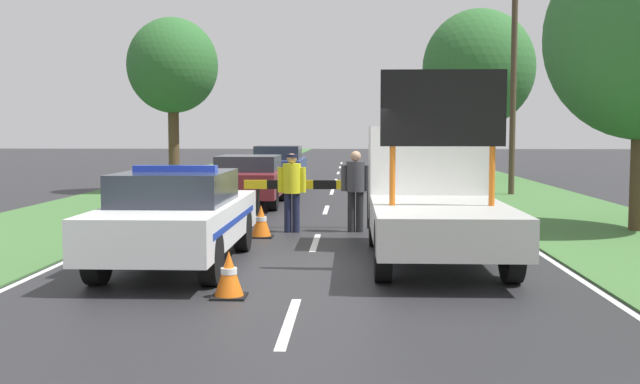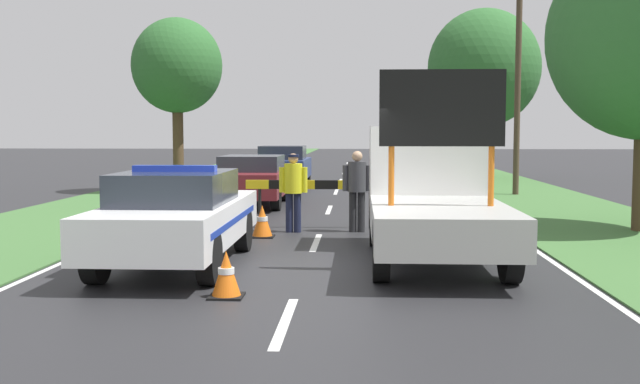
{
  "view_description": "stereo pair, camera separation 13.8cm",
  "coord_description": "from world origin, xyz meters",
  "px_view_note": "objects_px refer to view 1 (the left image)",
  "views": [
    {
      "loc": [
        0.71,
        -11.61,
        2.16
      ],
      "look_at": [
        0.15,
        1.39,
        1.1
      ],
      "focal_mm": 42.0,
      "sensor_mm": 36.0,
      "label": 1
    },
    {
      "loc": [
        0.84,
        -11.6,
        2.16
      ],
      "look_at": [
        0.15,
        1.39,
        1.1
      ],
      "focal_mm": 42.0,
      "sensor_mm": 36.0,
      "label": 2
    }
  ],
  "objects_px": {
    "work_truck": "(431,193)",
    "queued_car_hatch_blue": "(279,166)",
    "road_barrier": "(313,188)",
    "traffic_cone_near_police": "(229,275)",
    "traffic_cone_centre_front": "(261,221)",
    "roadside_tree_near_left": "(479,68)",
    "pedestrian_civilian": "(356,185)",
    "utility_pole": "(514,71)",
    "police_car": "(178,216)",
    "queued_car_wagon_maroon": "(249,179)",
    "police_officer": "(292,186)",
    "roadside_tree_mid_left": "(173,66)"
  },
  "relations": [
    {
      "from": "work_truck",
      "to": "queued_car_hatch_blue",
      "type": "relative_size",
      "value": 1.2
    },
    {
      "from": "road_barrier",
      "to": "traffic_cone_near_police",
      "type": "distance_m",
      "value": 7.11
    },
    {
      "from": "traffic_cone_near_police",
      "to": "traffic_cone_centre_front",
      "type": "xyz_separation_m",
      "value": [
        -0.26,
        5.54,
        0.02
      ]
    },
    {
      "from": "roadside_tree_near_left",
      "to": "traffic_cone_near_police",
      "type": "bearing_deg",
      "value": -106.32
    },
    {
      "from": "pedestrian_civilian",
      "to": "utility_pole",
      "type": "bearing_deg",
      "value": 42.18
    },
    {
      "from": "traffic_cone_centre_front",
      "to": "utility_pole",
      "type": "height_order",
      "value": "utility_pole"
    },
    {
      "from": "traffic_cone_centre_front",
      "to": "roadside_tree_near_left",
      "type": "relative_size",
      "value": 0.09
    },
    {
      "from": "police_car",
      "to": "roadside_tree_near_left",
      "type": "xyz_separation_m",
      "value": [
        8.51,
        22.79,
        4.2
      ]
    },
    {
      "from": "work_truck",
      "to": "queued_car_wagon_maroon",
      "type": "xyz_separation_m",
      "value": [
        -4.34,
        8.71,
        -0.32
      ]
    },
    {
      "from": "pedestrian_civilian",
      "to": "queued_car_hatch_blue",
      "type": "bearing_deg",
      "value": 84.18
    },
    {
      "from": "roadside_tree_near_left",
      "to": "utility_pole",
      "type": "xyz_separation_m",
      "value": [
        -0.34,
        -9.06,
        -0.83
      ]
    },
    {
      "from": "police_officer",
      "to": "queued_car_hatch_blue",
      "type": "xyz_separation_m",
      "value": [
        -1.54,
        12.87,
        -0.17
      ]
    },
    {
      "from": "queued_car_wagon_maroon",
      "to": "utility_pole",
      "type": "xyz_separation_m",
      "value": [
        8.37,
        3.93,
        3.4
      ]
    },
    {
      "from": "work_truck",
      "to": "queued_car_wagon_maroon",
      "type": "relative_size",
      "value": 1.14
    },
    {
      "from": "police_officer",
      "to": "roadside_tree_near_left",
      "type": "xyz_separation_m",
      "value": [
        7.02,
        18.71,
        4.0
      ]
    },
    {
      "from": "road_barrier",
      "to": "utility_pole",
      "type": "bearing_deg",
      "value": 57.58
    },
    {
      "from": "police_officer",
      "to": "traffic_cone_centre_front",
      "type": "relative_size",
      "value": 2.55
    },
    {
      "from": "traffic_cone_centre_front",
      "to": "roadside_tree_mid_left",
      "type": "relative_size",
      "value": 0.11
    },
    {
      "from": "work_truck",
      "to": "queued_car_wagon_maroon",
      "type": "bearing_deg",
      "value": -67.02
    },
    {
      "from": "police_car",
      "to": "traffic_cone_near_police",
      "type": "distance_m",
      "value": 2.58
    },
    {
      "from": "roadside_tree_near_left",
      "to": "pedestrian_civilian",
      "type": "bearing_deg",
      "value": -106.93
    },
    {
      "from": "pedestrian_civilian",
      "to": "queued_car_wagon_maroon",
      "type": "xyz_separation_m",
      "value": [
        -3.06,
        5.6,
        -0.25
      ]
    },
    {
      "from": "traffic_cone_centre_front",
      "to": "queued_car_hatch_blue",
      "type": "relative_size",
      "value": 0.15
    },
    {
      "from": "work_truck",
      "to": "road_barrier",
      "type": "relative_size",
      "value": 1.7
    },
    {
      "from": "road_barrier",
      "to": "pedestrian_civilian",
      "type": "height_order",
      "value": "pedestrian_civilian"
    },
    {
      "from": "police_car",
      "to": "pedestrian_civilian",
      "type": "xyz_separation_m",
      "value": [
        2.86,
        4.21,
        0.21
      ]
    },
    {
      "from": "work_truck",
      "to": "utility_pole",
      "type": "xyz_separation_m",
      "value": [
        4.03,
        12.64,
        3.08
      ]
    },
    {
      "from": "road_barrier",
      "to": "queued_car_hatch_blue",
      "type": "bearing_deg",
      "value": 101.78
    },
    {
      "from": "police_officer",
      "to": "queued_car_hatch_blue",
      "type": "distance_m",
      "value": 12.96
    },
    {
      "from": "roadside_tree_mid_left",
      "to": "utility_pole",
      "type": "height_order",
      "value": "utility_pole"
    },
    {
      "from": "road_barrier",
      "to": "roadside_tree_near_left",
      "type": "xyz_separation_m",
      "value": [
        6.6,
        17.98,
        4.12
      ]
    },
    {
      "from": "queued_car_hatch_blue",
      "to": "work_truck",
      "type": "bearing_deg",
      "value": 104.78
    },
    {
      "from": "queued_car_hatch_blue",
      "to": "roadside_tree_mid_left",
      "type": "relative_size",
      "value": 0.72
    },
    {
      "from": "police_officer",
      "to": "utility_pole",
      "type": "xyz_separation_m",
      "value": [
        6.68,
        9.65,
        3.17
      ]
    },
    {
      "from": "traffic_cone_near_police",
      "to": "traffic_cone_centre_front",
      "type": "relative_size",
      "value": 0.93
    },
    {
      "from": "traffic_cone_centre_front",
      "to": "utility_pole",
      "type": "distance_m",
      "value": 13.27
    },
    {
      "from": "queued_car_hatch_blue",
      "to": "roadside_tree_mid_left",
      "type": "height_order",
      "value": "roadside_tree_mid_left"
    },
    {
      "from": "utility_pole",
      "to": "traffic_cone_near_police",
      "type": "bearing_deg",
      "value": -113.63
    },
    {
      "from": "pedestrian_civilian",
      "to": "traffic_cone_near_police",
      "type": "height_order",
      "value": "pedestrian_civilian"
    },
    {
      "from": "roadside_tree_mid_left",
      "to": "traffic_cone_centre_front",
      "type": "bearing_deg",
      "value": -68.11
    },
    {
      "from": "work_truck",
      "to": "queued_car_wagon_maroon",
      "type": "distance_m",
      "value": 9.74
    },
    {
      "from": "traffic_cone_centre_front",
      "to": "queued_car_wagon_maroon",
      "type": "distance_m",
      "value": 6.61
    },
    {
      "from": "traffic_cone_near_police",
      "to": "queued_car_wagon_maroon",
      "type": "bearing_deg",
      "value": 96.55
    },
    {
      "from": "police_officer",
      "to": "traffic_cone_centre_front",
      "type": "xyz_separation_m",
      "value": [
        -0.57,
        -0.78,
        -0.68
      ]
    },
    {
      "from": "police_car",
      "to": "road_barrier",
      "type": "relative_size",
      "value": 1.61
    },
    {
      "from": "traffic_cone_centre_front",
      "to": "roadside_tree_near_left",
      "type": "bearing_deg",
      "value": 68.73
    },
    {
      "from": "queued_car_wagon_maroon",
      "to": "roadside_tree_mid_left",
      "type": "bearing_deg",
      "value": -53.59
    },
    {
      "from": "road_barrier",
      "to": "queued_car_hatch_blue",
      "type": "height_order",
      "value": "queued_car_hatch_blue"
    },
    {
      "from": "road_barrier",
      "to": "roadside_tree_near_left",
      "type": "height_order",
      "value": "roadside_tree_near_left"
    },
    {
      "from": "traffic_cone_near_police",
      "to": "roadside_tree_near_left",
      "type": "height_order",
      "value": "roadside_tree_near_left"
    }
  ]
}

